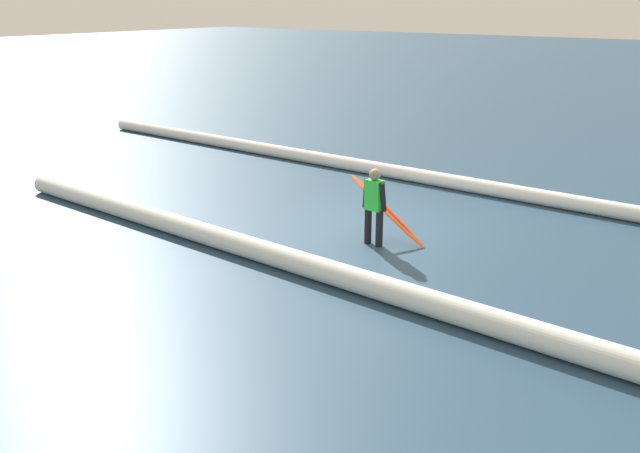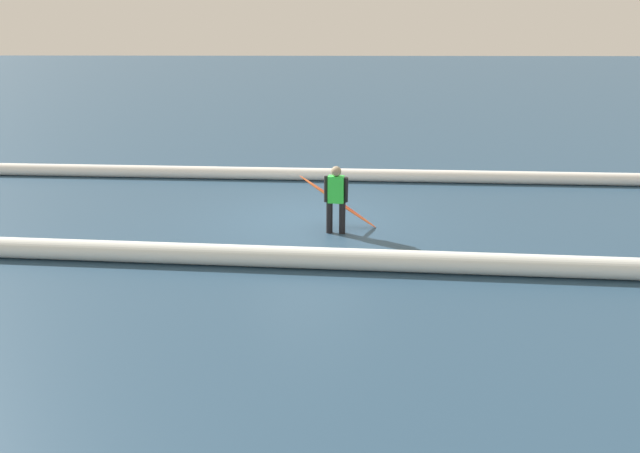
% 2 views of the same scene
% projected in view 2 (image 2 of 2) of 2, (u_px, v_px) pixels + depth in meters
% --- Properties ---
extents(ground_plane, '(151.74, 151.74, 0.00)m').
position_uv_depth(ground_plane, '(310.00, 219.00, 14.43)').
color(ground_plane, navy).
extents(surfer, '(0.52, 0.24, 1.50)m').
position_uv_depth(surfer, '(336.00, 196.00, 13.21)').
color(surfer, black).
rests_on(surfer, ground_plane).
extents(surfboard, '(1.76, 0.31, 1.22)m').
position_uv_depth(surfboard, '(338.00, 202.00, 13.68)').
color(surfboard, '#E55926').
rests_on(surfboard, ground_plane).
extents(wave_crest_foreground, '(25.38, 1.62, 0.36)m').
position_uv_depth(wave_crest_foreground, '(288.00, 174.00, 17.99)').
color(wave_crest_foreground, white).
rests_on(wave_crest_foreground, ground_plane).
extents(wave_crest_midground, '(20.74, 1.92, 0.41)m').
position_uv_depth(wave_crest_midground, '(430.00, 262.00, 11.29)').
color(wave_crest_midground, white).
rests_on(wave_crest_midground, ground_plane).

